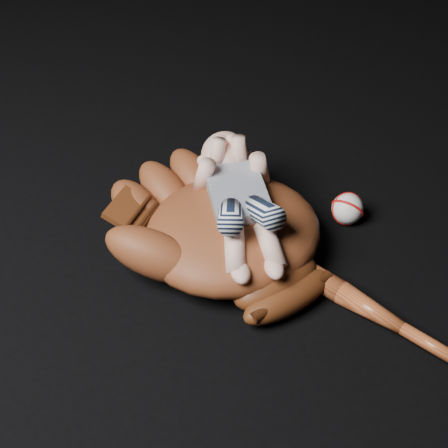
# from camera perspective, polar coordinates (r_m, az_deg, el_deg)

# --- Properties ---
(baseball_glove) EXTENTS (0.59, 0.62, 0.15)m
(baseball_glove) POSITION_cam_1_polar(r_m,az_deg,el_deg) (1.29, 0.66, -0.13)
(baseball_glove) COLOR #632B15
(baseball_glove) RESTS_ON ground
(newborn_baby) EXTENTS (0.18, 0.37, 0.15)m
(newborn_baby) POSITION_cam_1_polar(r_m,az_deg,el_deg) (1.26, 1.41, 2.01)
(newborn_baby) COLOR #F3B59C
(newborn_baby) RESTS_ON baseball_glove
(baseball_bat) EXTENTS (0.31, 0.41, 0.04)m
(baseball_bat) POSITION_cam_1_polar(r_m,az_deg,el_deg) (1.25, 10.73, -6.20)
(baseball_bat) COLOR #A3451F
(baseball_bat) RESTS_ON ground
(baseball) EXTENTS (0.08, 0.08, 0.06)m
(baseball) POSITION_cam_1_polar(r_m,az_deg,el_deg) (1.42, 10.23, 1.26)
(baseball) COLOR white
(baseball) RESTS_ON ground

